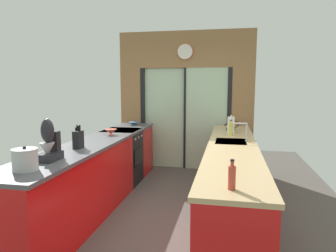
{
  "coord_description": "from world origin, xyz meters",
  "views": [
    {
      "loc": [
        0.86,
        -3.53,
        1.67
      ],
      "look_at": [
        -0.01,
        0.73,
        1.08
      ],
      "focal_mm": 32.42,
      "sensor_mm": 36.0,
      "label": 1
    }
  ],
  "objects_px": {
    "mixing_bowl_near": "(111,132)",
    "paper_towel_roll": "(231,125)",
    "oven_range": "(122,157)",
    "knife_block": "(78,139)",
    "mixing_bowl_far": "(134,123)",
    "stock_pot": "(25,160)",
    "stand_mixer": "(49,144)",
    "kettle": "(231,125)",
    "soap_bottle_far": "(231,129)",
    "soap_bottle_near": "(232,177)"
  },
  "relations": [
    {
      "from": "oven_range",
      "to": "stand_mixer",
      "type": "height_order",
      "value": "stand_mixer"
    },
    {
      "from": "mixing_bowl_far",
      "to": "paper_towel_roll",
      "type": "distance_m",
      "value": 1.89
    },
    {
      "from": "stand_mixer",
      "to": "knife_block",
      "type": "bearing_deg",
      "value": 89.99
    },
    {
      "from": "mixing_bowl_near",
      "to": "stand_mixer",
      "type": "height_order",
      "value": "stand_mixer"
    },
    {
      "from": "mixing_bowl_far",
      "to": "knife_block",
      "type": "relative_size",
      "value": 0.77
    },
    {
      "from": "stand_mixer",
      "to": "soap_bottle_near",
      "type": "height_order",
      "value": "stand_mixer"
    },
    {
      "from": "stand_mixer",
      "to": "kettle",
      "type": "distance_m",
      "value": 3.05
    },
    {
      "from": "oven_range",
      "to": "paper_towel_roll",
      "type": "height_order",
      "value": "paper_towel_roll"
    },
    {
      "from": "soap_bottle_near",
      "to": "soap_bottle_far",
      "type": "relative_size",
      "value": 0.94
    },
    {
      "from": "soap_bottle_far",
      "to": "mixing_bowl_far",
      "type": "bearing_deg",
      "value": 154.21
    },
    {
      "from": "mixing_bowl_far",
      "to": "kettle",
      "type": "relative_size",
      "value": 0.9
    },
    {
      "from": "soap_bottle_near",
      "to": "soap_bottle_far",
      "type": "xyz_separation_m",
      "value": [
        -0.0,
        2.4,
        0.01
      ]
    },
    {
      "from": "oven_range",
      "to": "soap_bottle_near",
      "type": "xyz_separation_m",
      "value": [
        1.8,
        -2.63,
        0.56
      ]
    },
    {
      "from": "stand_mixer",
      "to": "kettle",
      "type": "bearing_deg",
      "value": 54.26
    },
    {
      "from": "oven_range",
      "to": "soap_bottle_near",
      "type": "distance_m",
      "value": 3.23
    },
    {
      "from": "stand_mixer",
      "to": "oven_range",
      "type": "bearing_deg",
      "value": 90.5
    },
    {
      "from": "stand_mixer",
      "to": "kettle",
      "type": "relative_size",
      "value": 1.75
    },
    {
      "from": "oven_range",
      "to": "mixing_bowl_far",
      "type": "distance_m",
      "value": 0.8
    },
    {
      "from": "oven_range",
      "to": "paper_towel_roll",
      "type": "relative_size",
      "value": 3.22
    },
    {
      "from": "mixing_bowl_near",
      "to": "knife_block",
      "type": "height_order",
      "value": "knife_block"
    },
    {
      "from": "mixing_bowl_near",
      "to": "soap_bottle_near",
      "type": "distance_m",
      "value": 2.76
    },
    {
      "from": "mixing_bowl_far",
      "to": "stock_pot",
      "type": "relative_size",
      "value": 0.99
    },
    {
      "from": "oven_range",
      "to": "mixing_bowl_far",
      "type": "relative_size",
      "value": 4.23
    },
    {
      "from": "stand_mixer",
      "to": "soap_bottle_near",
      "type": "bearing_deg",
      "value": -15.97
    },
    {
      "from": "oven_range",
      "to": "soap_bottle_near",
      "type": "height_order",
      "value": "soap_bottle_near"
    },
    {
      "from": "soap_bottle_near",
      "to": "soap_bottle_far",
      "type": "height_order",
      "value": "soap_bottle_far"
    },
    {
      "from": "stock_pot",
      "to": "mixing_bowl_near",
      "type": "bearing_deg",
      "value": 90.0
    },
    {
      "from": "stand_mixer",
      "to": "stock_pot",
      "type": "height_order",
      "value": "stand_mixer"
    },
    {
      "from": "mixing_bowl_far",
      "to": "stock_pot",
      "type": "distance_m",
      "value": 3.12
    },
    {
      "from": "mixing_bowl_far",
      "to": "soap_bottle_far",
      "type": "distance_m",
      "value": 1.98
    },
    {
      "from": "kettle",
      "to": "soap_bottle_far",
      "type": "bearing_deg",
      "value": -90.21
    },
    {
      "from": "stand_mixer",
      "to": "paper_towel_roll",
      "type": "distance_m",
      "value": 2.77
    },
    {
      "from": "mixing_bowl_near",
      "to": "knife_block",
      "type": "relative_size",
      "value": 0.65
    },
    {
      "from": "oven_range",
      "to": "stand_mixer",
      "type": "xyz_separation_m",
      "value": [
        0.02,
        -2.12,
        0.63
      ]
    },
    {
      "from": "mixing_bowl_far",
      "to": "paper_towel_roll",
      "type": "relative_size",
      "value": 0.76
    },
    {
      "from": "soap_bottle_near",
      "to": "paper_towel_roll",
      "type": "bearing_deg",
      "value": 90.0
    },
    {
      "from": "mixing_bowl_far",
      "to": "stand_mixer",
      "type": "bearing_deg",
      "value": -90.0
    },
    {
      "from": "mixing_bowl_far",
      "to": "kettle",
      "type": "xyz_separation_m",
      "value": [
        1.78,
        -0.27,
        0.06
      ]
    },
    {
      "from": "mixing_bowl_near",
      "to": "paper_towel_roll",
      "type": "relative_size",
      "value": 0.64
    },
    {
      "from": "mixing_bowl_far",
      "to": "soap_bottle_far",
      "type": "relative_size",
      "value": 0.92
    },
    {
      "from": "kettle",
      "to": "soap_bottle_near",
      "type": "bearing_deg",
      "value": -90.04
    },
    {
      "from": "knife_block",
      "to": "paper_towel_roll",
      "type": "xyz_separation_m",
      "value": [
        1.78,
        1.53,
        0.02
      ]
    },
    {
      "from": "mixing_bowl_near",
      "to": "paper_towel_roll",
      "type": "xyz_separation_m",
      "value": [
        1.78,
        0.53,
        0.08
      ]
    },
    {
      "from": "kettle",
      "to": "soap_bottle_near",
      "type": "relative_size",
      "value": 1.08
    },
    {
      "from": "oven_range",
      "to": "stock_pot",
      "type": "bearing_deg",
      "value": -89.58
    },
    {
      "from": "oven_range",
      "to": "knife_block",
      "type": "bearing_deg",
      "value": -89.3
    },
    {
      "from": "oven_range",
      "to": "mixing_bowl_near",
      "type": "height_order",
      "value": "mixing_bowl_near"
    },
    {
      "from": "knife_block",
      "to": "stand_mixer",
      "type": "distance_m",
      "value": 0.6
    },
    {
      "from": "soap_bottle_far",
      "to": "paper_towel_roll",
      "type": "height_order",
      "value": "paper_towel_roll"
    },
    {
      "from": "knife_block",
      "to": "soap_bottle_far",
      "type": "xyz_separation_m",
      "value": [
        1.78,
        1.3,
        -0.01
      ]
    }
  ]
}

